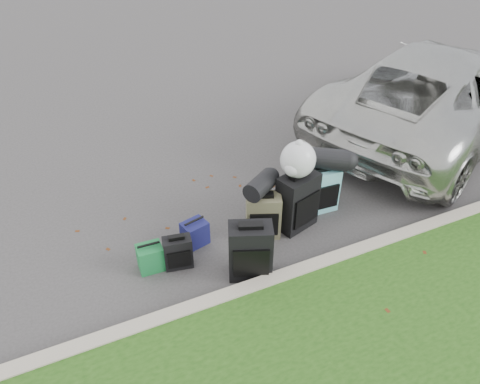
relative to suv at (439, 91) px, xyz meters
name	(u,v)px	position (x,y,z in m)	size (l,w,h in m)	color
ground	(253,231)	(-4.22, -1.23, -0.77)	(120.00, 120.00, 0.00)	#383535
curb	(290,276)	(-4.22, -2.23, -0.70)	(120.00, 0.18, 0.15)	#9E937F
suv	(439,91)	(0.00, 0.00, 0.00)	(2.57, 5.57, 1.55)	#B7B7B2
suitcase_small_black	(178,252)	(-5.33, -1.43, -0.56)	(0.34, 0.19, 0.43)	black
suitcase_large_black_left	(250,251)	(-4.59, -1.92, -0.41)	(0.51, 0.30, 0.73)	black
suitcase_olive	(263,215)	(-4.12, -1.33, -0.47)	(0.45, 0.28, 0.61)	#46442F
suitcase_teal	(321,190)	(-3.13, -1.17, -0.45)	(0.46, 0.27, 0.65)	#59A1AB
suitcase_large_black_right	(297,201)	(-3.63, -1.35, -0.37)	(0.53, 0.32, 0.80)	black
tote_green	(150,258)	(-5.65, -1.33, -0.60)	(0.30, 0.24, 0.34)	#176B33
tote_navy	(195,233)	(-5.00, -1.13, -0.61)	(0.31, 0.24, 0.33)	#16184F
duffel_left	(261,185)	(-4.12, -1.25, -0.03)	(0.26, 0.26, 0.48)	black
duffel_right	(328,159)	(-3.06, -1.16, 0.03)	(0.29, 0.29, 0.52)	black
trash_bag	(298,160)	(-3.65, -1.31, 0.26)	(0.46, 0.46, 0.46)	silver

